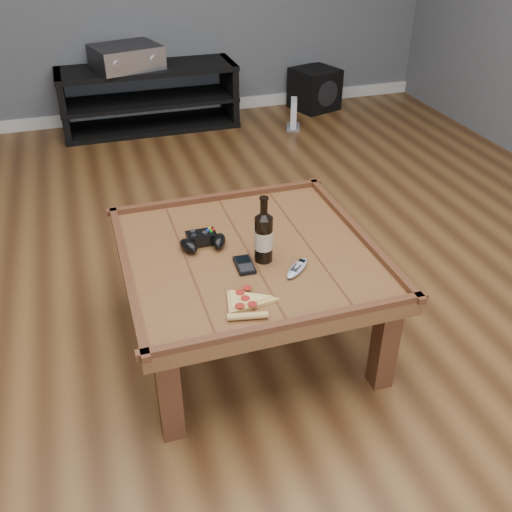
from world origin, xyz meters
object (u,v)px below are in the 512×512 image
object	(u,v)px
smartphone	(244,265)
subwoofer	(315,89)
beer_bottle	(264,236)
game_console	(294,115)
remote_control	(297,268)
pizza_slice	(246,303)
coffee_table	(249,264)
media_console	(149,98)
av_receiver	(126,57)
game_controller	(203,241)

from	to	relation	value
smartphone	subwoofer	xyz separation A→B (m)	(1.51, 2.89, -0.28)
beer_bottle	game_console	size ratio (longest dim) A/B	1.16
subwoofer	remote_control	bearing A→B (deg)	-131.71
pizza_slice	beer_bottle	bearing A→B (deg)	71.26
coffee_table	subwoofer	bearing A→B (deg)	62.34
remote_control	game_console	xyz separation A→B (m)	(0.97, 2.57, -0.35)
media_console	av_receiver	world-z (taller)	av_receiver
subwoofer	media_console	bearing A→B (deg)	164.17
media_console	game_console	world-z (taller)	media_console
media_console	smartphone	distance (m)	2.85
coffee_table	subwoofer	size ratio (longest dim) A/B	2.34
beer_bottle	game_console	world-z (taller)	beer_bottle
beer_bottle	pizza_slice	bearing A→B (deg)	-120.48
coffee_table	remote_control	world-z (taller)	coffee_table
media_console	pizza_slice	bearing A→B (deg)	-92.04
game_console	media_console	bearing A→B (deg)	-177.15
game_controller	remote_control	bearing A→B (deg)	-42.54
game_controller	smartphone	xyz separation A→B (m)	(0.12, -0.19, -0.02)
coffee_table	pizza_slice	xyz separation A→B (m)	(-0.11, -0.33, 0.07)
av_receiver	pizza_slice	bearing A→B (deg)	-104.62
beer_bottle	remote_control	distance (m)	0.18
game_controller	remote_control	size ratio (longest dim) A/B	1.48
smartphone	pizza_slice	bearing A→B (deg)	-103.18
game_controller	coffee_table	bearing A→B (deg)	-30.76
media_console	pizza_slice	distance (m)	3.09
game_controller	subwoofer	distance (m)	3.17
game_controller	remote_control	xyz separation A→B (m)	(0.30, -0.28, -0.02)
smartphone	game_console	distance (m)	2.76
game_console	beer_bottle	bearing A→B (deg)	-92.71
subwoofer	beer_bottle	bearing A→B (deg)	-134.14
beer_bottle	subwoofer	size ratio (longest dim) A/B	0.63
remote_control	game_controller	bearing A→B (deg)	-176.14
remote_control	av_receiver	distance (m)	2.94
beer_bottle	smartphone	bearing A→B (deg)	-164.22
game_console	remote_control	bearing A→B (deg)	-89.89
av_receiver	subwoofer	size ratio (longest dim) A/B	1.30
pizza_slice	smartphone	size ratio (longest dim) A/B	2.19
media_console	smartphone	bearing A→B (deg)	-90.91
media_console	game_console	bearing A→B (deg)	-18.01
remote_control	pizza_slice	bearing A→B (deg)	-103.48
game_controller	subwoofer	xyz separation A→B (m)	(1.63, 2.70, -0.30)
game_controller	game_console	bearing A→B (deg)	60.94
av_receiver	remote_control	bearing A→B (deg)	-99.72
remote_control	game_console	world-z (taller)	remote_control
remote_control	media_console	bearing A→B (deg)	139.22
media_console	subwoofer	world-z (taller)	media_console
game_controller	game_console	distance (m)	2.65
smartphone	media_console	bearing A→B (deg)	91.55
pizza_slice	remote_control	size ratio (longest dim) A/B	1.90
pizza_slice	subwoofer	world-z (taller)	pizza_slice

